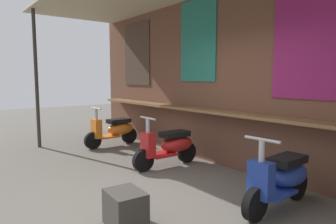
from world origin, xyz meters
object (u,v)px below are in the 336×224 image
at_px(scooter_orange, 115,130).
at_px(scooter_red, 170,146).
at_px(scooter_blue, 282,178).
at_px(merchandise_crate, 125,209).

bearing_deg(scooter_orange, scooter_red, 87.80).
relative_size(scooter_red, scooter_blue, 1.00).
xyz_separation_m(scooter_blue, merchandise_crate, (-0.79, -1.82, -0.19)).
distance_m(scooter_red, merchandise_crate, 2.38).
bearing_deg(scooter_orange, merchandise_crate, 61.66).
xyz_separation_m(scooter_orange, merchandise_crate, (3.71, -1.82, -0.19)).
height_order(scooter_red, scooter_blue, same).
relative_size(scooter_orange, scooter_blue, 1.00).
bearing_deg(scooter_blue, scooter_orange, -92.71).
bearing_deg(scooter_red, merchandise_crate, 41.41).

